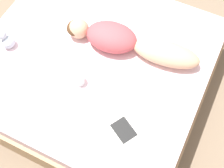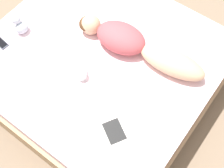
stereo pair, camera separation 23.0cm
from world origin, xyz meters
name	(u,v)px [view 1 (the left image)]	position (x,y,z in m)	size (l,w,h in m)	color
ground_plane	(96,82)	(0.00, 0.00, 0.00)	(12.00, 12.00, 0.00)	#7A6651
bed	(95,70)	(0.00, 0.00, 0.23)	(1.93, 2.04, 0.47)	tan
person	(127,42)	(0.21, -0.23, 0.57)	(0.39, 1.22, 0.20)	tan
open_magazine	(113,137)	(-0.59, -0.48, 0.48)	(0.49, 0.44, 0.01)	silver
coffee_mug	(79,79)	(-0.28, -0.02, 0.52)	(0.13, 0.10, 0.09)	white
plush_toy	(6,40)	(-0.23, 0.74, 0.55)	(0.13, 0.14, 0.18)	#B2BCCC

